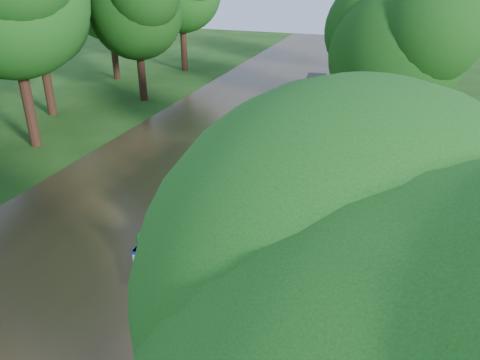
# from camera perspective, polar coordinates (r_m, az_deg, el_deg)

# --- Properties ---
(ground) EXTENTS (100.00, 100.00, 0.00)m
(ground) POSITION_cam_1_polar(r_m,az_deg,el_deg) (18.27, 3.24, -5.62)
(ground) COLOR #184310
(ground) RESTS_ON ground
(canal_water) EXTENTS (10.00, 100.00, 0.02)m
(canal_water) POSITION_cam_1_polar(r_m,az_deg,el_deg) (20.51, -13.05, -2.56)
(canal_water) COLOR black
(canal_water) RESTS_ON ground
(towpath) EXTENTS (2.20, 100.00, 0.03)m
(towpath) POSITION_cam_1_polar(r_m,az_deg,el_deg) (18.02, 6.92, -6.21)
(towpath) COLOR #412A1E
(towpath) RESTS_ON ground
(plant_boat) EXTENTS (2.29, 13.52, 2.27)m
(plant_boat) POSITION_cam_1_polar(r_m,az_deg,el_deg) (19.29, -2.31, -0.93)
(plant_boat) COLOR white
(plant_boat) RESTS_ON canal_water
(tree_near_overhang) EXTENTS (5.52, 5.28, 8.99)m
(tree_near_overhang) POSITION_cam_1_polar(r_m,az_deg,el_deg) (18.34, 18.53, 15.38)
(tree_near_overhang) COLOR black
(tree_near_overhang) RESTS_ON ground
(tree_near_mid) EXTENTS (6.90, 6.60, 9.40)m
(tree_near_mid) POSITION_cam_1_polar(r_m,az_deg,el_deg) (30.28, 20.99, 18.29)
(tree_near_mid) COLOR black
(tree_near_mid) RESTS_ON ground
(tree_far_c) EXTENTS (7.13, 6.82, 9.59)m
(tree_far_c) POSITION_cam_1_polar(r_m,az_deg,el_deg) (34.25, -12.57, 20.10)
(tree_far_c) COLOR black
(tree_far_c) RESTS_ON ground
(tree_far_g) EXTENTS (7.36, 7.04, 9.95)m
(tree_far_g) POSITION_cam_1_polar(r_m,az_deg,el_deg) (32.62, -23.77, 18.88)
(tree_far_g) COLOR black
(tree_far_g) RESTS_ON ground
(second_boat) EXTENTS (2.43, 6.51, 1.23)m
(second_boat) POSITION_cam_1_polar(r_m,az_deg,el_deg) (36.64, 9.18, 11.10)
(second_boat) COLOR black
(second_boat) RESTS_ON canal_water
(pedestrian_pink) EXTENTS (0.78, 0.60, 1.93)m
(pedestrian_pink) POSITION_cam_1_polar(r_m,az_deg,el_deg) (38.63, 15.05, 12.07)
(pedestrian_pink) COLOR #E75F7C
(pedestrian_pink) RESTS_ON towpath
(verge_plant) EXTENTS (0.42, 0.39, 0.41)m
(verge_plant) POSITION_cam_1_polar(r_m,az_deg,el_deg) (21.18, 6.11, -0.48)
(verge_plant) COLOR #1C5E24
(verge_plant) RESTS_ON ground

